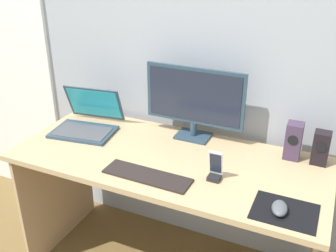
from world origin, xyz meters
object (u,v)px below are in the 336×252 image
(laptop, at_px, (87,122))
(mouse, at_px, (280,208))
(monitor, at_px, (194,100))
(speaker_near_monitor, at_px, (293,141))
(speaker_right, at_px, (321,148))
(keyboard_external, at_px, (147,176))
(phone_in_dock, at_px, (215,170))

(laptop, bearing_deg, mouse, -15.60)
(monitor, bearing_deg, speaker_near_monitor, -0.89)
(speaker_near_monitor, xyz_separation_m, laptop, (-1.09, -0.15, -0.05))
(speaker_right, relative_size, mouse, 1.63)
(keyboard_external, bearing_deg, speaker_right, 34.10)
(keyboard_external, bearing_deg, speaker_near_monitor, 39.56)
(speaker_right, relative_size, laptop, 0.44)
(speaker_near_monitor, bearing_deg, speaker_right, -0.02)
(laptop, xyz_separation_m, mouse, (1.11, -0.31, -0.02))
(monitor, xyz_separation_m, phone_in_dock, (0.23, -0.34, -0.16))
(laptop, height_order, keyboard_external, laptop)
(phone_in_dock, bearing_deg, speaker_near_monitor, 50.11)
(laptop, relative_size, mouse, 3.70)
(monitor, distance_m, speaker_near_monitor, 0.53)
(speaker_right, xyz_separation_m, speaker_near_monitor, (-0.13, 0.00, 0.01))
(speaker_near_monitor, xyz_separation_m, mouse, (0.02, -0.46, -0.07))
(monitor, distance_m, mouse, 0.74)
(monitor, bearing_deg, keyboard_external, -95.89)
(speaker_near_monitor, relative_size, keyboard_external, 0.45)
(speaker_right, height_order, keyboard_external, speaker_right)
(monitor, relative_size, speaker_near_monitor, 2.91)
(keyboard_external, height_order, phone_in_dock, phone_in_dock)
(speaker_near_monitor, relative_size, mouse, 1.83)
(speaker_near_monitor, bearing_deg, laptop, -172.16)
(speaker_right, relative_size, speaker_near_monitor, 0.89)
(laptop, relative_size, keyboard_external, 0.91)
(mouse, relative_size, phone_in_dock, 0.72)
(speaker_right, distance_m, phone_in_dock, 0.53)
(speaker_near_monitor, bearing_deg, keyboard_external, -141.64)
(speaker_near_monitor, distance_m, laptop, 1.10)
(mouse, bearing_deg, laptop, 155.92)
(keyboard_external, bearing_deg, phone_in_dock, 22.41)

